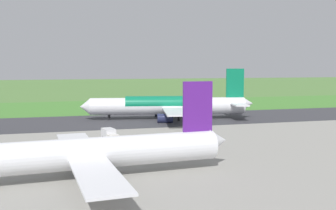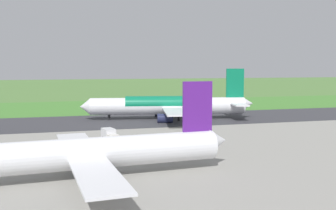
# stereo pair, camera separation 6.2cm
# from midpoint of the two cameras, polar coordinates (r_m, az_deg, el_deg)

# --- Properties ---
(ground_plane) EXTENTS (800.00, 800.00, 0.00)m
(ground_plane) POSITION_cam_midpoint_polar(r_m,az_deg,el_deg) (123.84, 1.23, -2.04)
(ground_plane) COLOR #547F3D
(runway_asphalt) EXTENTS (600.00, 31.98, 0.06)m
(runway_asphalt) POSITION_cam_midpoint_polar(r_m,az_deg,el_deg) (123.84, 1.23, -2.02)
(runway_asphalt) COLOR #38383D
(runway_asphalt) RESTS_ON ground
(apron_concrete) EXTENTS (440.00, 110.00, 0.05)m
(apron_concrete) POSITION_cam_midpoint_polar(r_m,az_deg,el_deg) (67.80, 16.81, -8.67)
(apron_concrete) COLOR gray
(apron_concrete) RESTS_ON ground
(grass_verge_foreground) EXTENTS (600.00, 80.00, 0.04)m
(grass_verge_foreground) POSITION_cam_midpoint_polar(r_m,az_deg,el_deg) (155.89, -2.33, -0.46)
(grass_verge_foreground) COLOR #478534
(grass_verge_foreground) RESTS_ON ground
(airliner_main) EXTENTS (53.86, 44.34, 15.88)m
(airliner_main) POSITION_cam_midpoint_polar(r_m,az_deg,el_deg) (122.60, 0.16, -0.07)
(airliner_main) COLOR white
(airliner_main) RESTS_ON ground
(airliner_parked_mid) EXTENTS (48.29, 39.52, 14.09)m
(airliner_parked_mid) POSITION_cam_midpoint_polar(r_m,az_deg,el_deg) (59.20, -12.53, -6.83)
(airliner_parked_mid) COLOR white
(airliner_parked_mid) RESTS_ON ground
(service_truck_baggage) EXTENTS (3.42, 6.14, 2.65)m
(service_truck_baggage) POSITION_cam_midpoint_polar(r_m,az_deg,el_deg) (88.61, -8.47, -4.24)
(service_truck_baggage) COLOR silver
(service_truck_baggage) RESTS_ON ground
(no_stopping_sign) EXTENTS (0.60, 0.10, 2.67)m
(no_stopping_sign) POSITION_cam_midpoint_polar(r_m,az_deg,el_deg) (157.19, -5.87, 0.14)
(no_stopping_sign) COLOR slate
(no_stopping_sign) RESTS_ON ground
(traffic_cone_orange) EXTENTS (0.40, 0.40, 0.55)m
(traffic_cone_orange) POSITION_cam_midpoint_polar(r_m,az_deg,el_deg) (151.94, -6.99, -0.56)
(traffic_cone_orange) COLOR orange
(traffic_cone_orange) RESTS_ON ground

